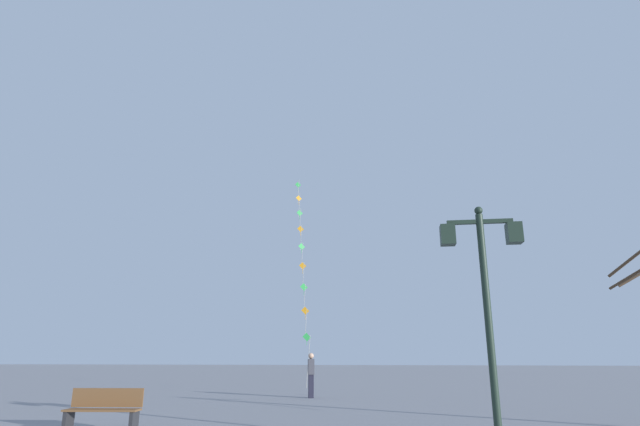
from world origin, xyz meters
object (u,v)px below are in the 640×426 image
at_px(kite_train, 302,257).
at_px(kite_flyer, 311,374).
at_px(park_bench, 104,410).
at_px(twin_lantern_lamp_post, 484,274).

bearing_deg(kite_train, kite_flyer, -76.81).
bearing_deg(kite_train, park_bench, -95.04).
height_order(kite_train, park_bench, kite_train).
distance_m(twin_lantern_lamp_post, kite_flyer, 12.23).
xyz_separation_m(kite_train, park_bench, (-1.47, -16.64, -6.52)).
bearing_deg(kite_flyer, park_bench, 149.44).
height_order(twin_lantern_lamp_post, park_bench, twin_lantern_lamp_post).
bearing_deg(kite_flyer, twin_lantern_lamp_post, -168.48).
xyz_separation_m(twin_lantern_lamp_post, kite_flyer, (-5.04, 10.93, -2.18)).
height_order(twin_lantern_lamp_post, kite_flyer, twin_lantern_lamp_post).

